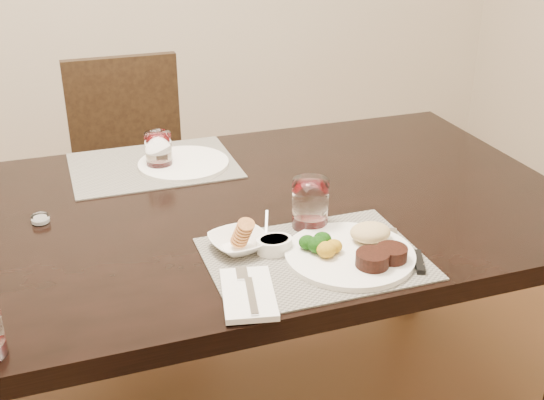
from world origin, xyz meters
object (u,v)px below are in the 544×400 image
object	(u,v)px
dinner_plate	(356,250)
far_plate	(184,164)
cracker_bowl	(239,242)
wine_glass_near	(310,206)
chair_far	(133,167)
steak_knife	(413,257)

from	to	relation	value
dinner_plate	far_plate	bearing A→B (deg)	115.43
cracker_bowl	wine_glass_near	world-z (taller)	wine_glass_near
dinner_plate	far_plate	size ratio (longest dim) A/B	1.10
chair_far	steak_knife	world-z (taller)	chair_far
cracker_bowl	far_plate	world-z (taller)	cracker_bowl
dinner_plate	wine_glass_near	size ratio (longest dim) A/B	2.40
wine_glass_near	cracker_bowl	bearing A→B (deg)	-165.60
dinner_plate	cracker_bowl	xyz separation A→B (m)	(-0.23, 0.12, 0.00)
dinner_plate	wine_glass_near	xyz separation A→B (m)	(-0.04, 0.17, 0.04)
chair_far	far_plate	world-z (taller)	chair_far
chair_far	cracker_bowl	bearing A→B (deg)	-85.95
dinner_plate	steak_knife	size ratio (longest dim) A/B	1.37
cracker_bowl	far_plate	size ratio (longest dim) A/B	0.57
chair_far	wine_glass_near	world-z (taller)	chair_far
chair_far	dinner_plate	world-z (taller)	chair_far
far_plate	cracker_bowl	bearing A→B (deg)	-88.62
dinner_plate	cracker_bowl	bearing A→B (deg)	157.28
chair_far	wine_glass_near	bearing A→B (deg)	-76.27
cracker_bowl	dinner_plate	bearing A→B (deg)	-27.14
steak_knife	cracker_bowl	distance (m)	0.38
wine_glass_near	far_plate	distance (m)	0.51
chair_far	dinner_plate	xyz separation A→B (m)	(0.31, -1.27, 0.27)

